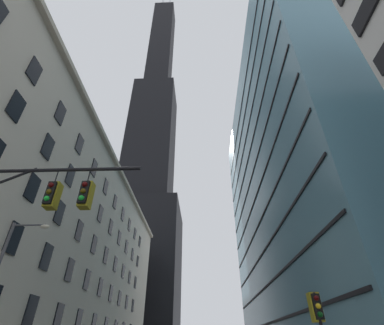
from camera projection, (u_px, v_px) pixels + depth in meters
station_building at (35, 242)px, 36.94m from camera, size 18.44×71.49×26.88m
dark_skyscraper at (149, 168)px, 114.87m from camera, size 27.57×27.57×216.81m
glass_office_midrise at (305, 183)px, 43.75m from camera, size 17.30×49.47×46.79m
traffic_signal_mast at (16, 217)px, 9.71m from camera, size 7.14×0.63×7.52m
traffic_light_near_right at (317, 312)px, 10.60m from camera, size 0.40×0.63×3.30m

